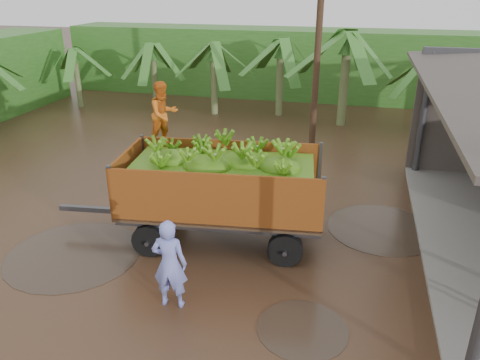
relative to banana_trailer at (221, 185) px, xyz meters
The scene contains 6 objects.
ground 1.47m from the banana_trailer, 146.43° to the left, with size 100.00×100.00×0.00m, color black.
hedge_north 16.29m from the banana_trailer, 97.79° to the left, with size 22.00×3.00×3.60m, color #2D661E.
banana_trailer is the anchor object (origin of this frame).
man_blue 2.82m from the banana_trailer, 94.85° to the right, with size 0.69×0.45×1.89m, color #7D88E4.
utility_pole 8.25m from the banana_trailer, 79.27° to the left, with size 1.20×0.24×8.77m.
banana_plants 8.61m from the banana_trailer, 128.12° to the left, with size 24.78×20.70×4.21m.
Camera 1 is at (3.17, -9.99, 5.98)m, focal length 35.00 mm.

